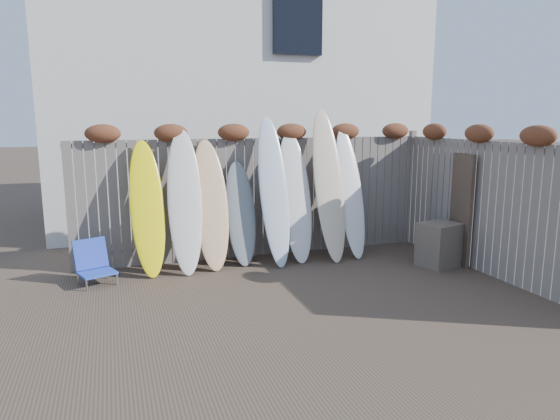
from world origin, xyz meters
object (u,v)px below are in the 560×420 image
object	(u,v)px
beach_chair	(94,263)
surfboard_0	(147,208)
lattice_panel	(453,207)
wooden_crate	(439,244)

from	to	relation	value
beach_chair	surfboard_0	distance (m)	1.09
lattice_panel	surfboard_0	xyz separation A→B (m)	(-4.84, 0.82, 0.12)
wooden_crate	lattice_panel	world-z (taller)	lattice_panel
beach_chair	lattice_panel	world-z (taller)	lattice_panel
lattice_panel	surfboard_0	world-z (taller)	surfboard_0
lattice_panel	wooden_crate	bearing A→B (deg)	-135.80
wooden_crate	beach_chair	bearing A→B (deg)	170.49
beach_chair	wooden_crate	bearing A→B (deg)	-9.51
surfboard_0	wooden_crate	bearing A→B (deg)	-17.19
wooden_crate	lattice_panel	bearing A→B (deg)	32.89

